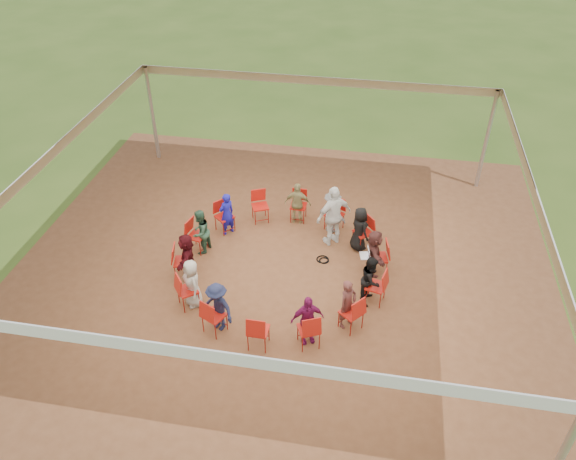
% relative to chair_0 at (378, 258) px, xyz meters
% --- Properties ---
extents(ground, '(80.00, 80.00, 0.00)m').
position_rel_chair_0_xyz_m(ground, '(-2.27, -0.48, -0.45)').
color(ground, '#3A551A').
rests_on(ground, ground).
extents(dirt_patch, '(13.00, 13.00, 0.00)m').
position_rel_chair_0_xyz_m(dirt_patch, '(-2.27, -0.48, -0.44)').
color(dirt_patch, brown).
rests_on(dirt_patch, ground).
extents(tent, '(10.33, 10.33, 3.00)m').
position_rel_chair_0_xyz_m(tent, '(-2.27, -0.48, 1.92)').
color(tent, '#B2B2B7').
rests_on(tent, ground).
extents(chair_0, '(0.52, 0.50, 0.90)m').
position_rel_chair_0_xyz_m(chair_0, '(0.00, 0.00, 0.00)').
color(chair_0, red).
rests_on(chair_0, ground).
extents(chair_1, '(0.60, 0.60, 0.90)m').
position_rel_chair_0_xyz_m(chair_1, '(-0.43, 0.94, 0.00)').
color(chair_1, red).
rests_on(chair_1, ground).
extents(chair_2, '(0.57, 0.58, 0.90)m').
position_rel_chair_0_xyz_m(chair_2, '(-1.23, 1.60, 0.00)').
color(chair_2, red).
rests_on(chair_2, ground).
extents(chair_3, '(0.43, 0.45, 0.90)m').
position_rel_chair_0_xyz_m(chair_3, '(-2.24, 1.84, 0.00)').
color(chair_3, red).
rests_on(chair_3, ground).
extents(chair_4, '(0.57, 0.58, 0.90)m').
position_rel_chair_0_xyz_m(chair_4, '(-3.25, 1.63, 0.00)').
color(chair_4, red).
rests_on(chair_4, ground).
extents(chair_5, '(0.61, 0.60, 0.90)m').
position_rel_chair_0_xyz_m(chair_5, '(-4.07, 0.99, 0.00)').
color(chair_5, red).
rests_on(chair_5, ground).
extents(chair_6, '(0.53, 0.51, 0.90)m').
position_rel_chair_0_xyz_m(chair_6, '(-4.53, 0.07, 0.00)').
color(chair_6, red).
rests_on(chair_6, ground).
extents(chair_7, '(0.52, 0.50, 0.90)m').
position_rel_chair_0_xyz_m(chair_7, '(-4.55, -0.97, 0.00)').
color(chair_7, red).
rests_on(chair_7, ground).
extents(chair_8, '(0.60, 0.60, 0.90)m').
position_rel_chair_0_xyz_m(chair_8, '(-4.11, -1.90, 0.00)').
color(chair_8, red).
rests_on(chair_8, ground).
extents(chair_9, '(0.57, 0.58, 0.90)m').
position_rel_chair_0_xyz_m(chair_9, '(-3.31, -2.56, 0.00)').
color(chair_9, red).
rests_on(chair_9, ground).
extents(chair_10, '(0.43, 0.45, 0.90)m').
position_rel_chair_0_xyz_m(chair_10, '(-2.31, -2.81, 0.00)').
color(chair_10, red).
rests_on(chair_10, ground).
extents(chair_11, '(0.57, 0.58, 0.90)m').
position_rel_chair_0_xyz_m(chair_11, '(-1.30, -2.59, 0.00)').
color(chair_11, red).
rests_on(chair_11, ground).
extents(chair_12, '(0.61, 0.60, 0.90)m').
position_rel_chair_0_xyz_m(chair_12, '(-0.48, -1.96, 0.00)').
color(chair_12, red).
rests_on(chair_12, ground).
extents(chair_13, '(0.53, 0.51, 0.90)m').
position_rel_chair_0_xyz_m(chair_13, '(-0.02, -1.03, 0.00)').
color(chair_13, red).
rests_on(chair_13, ground).
extents(person_seated_0, '(0.64, 1.18, 1.21)m').
position_rel_chair_0_xyz_m(person_seated_0, '(-0.12, -0.02, 0.16)').
color(person_seated_0, '#552A26').
rests_on(person_seated_0, ground).
extents(person_seated_1, '(0.62, 0.67, 1.21)m').
position_rel_chair_0_xyz_m(person_seated_1, '(-0.53, 0.87, 0.16)').
color(person_seated_1, black).
rests_on(person_seated_1, ground).
extents(person_seated_2, '(0.87, 0.69, 1.21)m').
position_rel_chair_0_xyz_m(person_seated_2, '(-1.29, 1.49, 0.16)').
color(person_seated_2, slate).
rests_on(person_seated_2, ground).
extents(person_seated_3, '(0.71, 0.37, 1.21)m').
position_rel_chair_0_xyz_m(person_seated_3, '(-2.24, 1.72, 0.16)').
color(person_seated_3, '#9A9159').
rests_on(person_seated_3, ground).
extents(person_seated_4, '(0.50, 0.52, 1.21)m').
position_rel_chair_0_xyz_m(person_seated_4, '(-3.98, 0.92, 0.16)').
color(person_seated_4, '#1816A4').
rests_on(person_seated_4, ground).
extents(person_seated_5, '(0.47, 0.65, 1.21)m').
position_rel_chair_0_xyz_m(person_seated_5, '(-4.41, 0.04, 0.16)').
color(person_seated_5, '#2D533C').
rests_on(person_seated_5, ground).
extents(person_seated_6, '(0.64, 1.18, 1.21)m').
position_rel_chair_0_xyz_m(person_seated_6, '(-4.43, -0.94, 0.16)').
color(person_seated_6, '#420B11').
rests_on(person_seated_6, ground).
extents(person_seated_7, '(0.62, 0.67, 1.21)m').
position_rel_chair_0_xyz_m(person_seated_7, '(-4.02, -1.83, 0.16)').
color(person_seated_7, '#B0AB9B').
rests_on(person_seated_7, ground).
extents(person_seated_8, '(0.87, 0.69, 1.21)m').
position_rel_chair_0_xyz_m(person_seated_8, '(-3.26, -2.45, 0.16)').
color(person_seated_8, '#1B2140').
rests_on(person_seated_8, ground).
extents(person_seated_9, '(0.79, 0.63, 1.21)m').
position_rel_chair_0_xyz_m(person_seated_9, '(-1.35, -2.48, 0.16)').
color(person_seated_9, '#7C164F').
rests_on(person_seated_9, ground).
extents(person_seated_10, '(0.50, 0.52, 1.21)m').
position_rel_chair_0_xyz_m(person_seated_10, '(-0.57, -1.88, 0.16)').
color(person_seated_10, '#552A26').
rests_on(person_seated_10, ground).
extents(person_seated_11, '(0.47, 0.65, 1.21)m').
position_rel_chair_0_xyz_m(person_seated_11, '(-0.13, -1.01, 0.16)').
color(person_seated_11, black).
rests_on(person_seated_11, ground).
extents(standing_person, '(1.07, 1.01, 1.67)m').
position_rel_chair_0_xyz_m(standing_person, '(-1.20, 0.99, 0.39)').
color(standing_person, white).
rests_on(standing_person, ground).
extents(cable_coil, '(0.33, 0.33, 0.03)m').
position_rel_chair_0_xyz_m(cable_coil, '(-1.34, 0.21, -0.43)').
color(cable_coil, black).
rests_on(cable_coil, ground).
extents(laptop, '(0.31, 0.36, 0.22)m').
position_rel_chair_0_xyz_m(laptop, '(-0.28, -0.06, 0.13)').
color(laptop, '#B7B7BC').
rests_on(laptop, ground).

